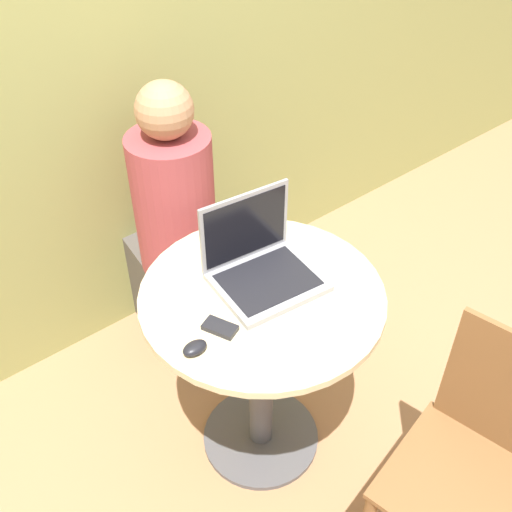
{
  "coord_description": "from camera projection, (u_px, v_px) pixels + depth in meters",
  "views": [
    {
      "loc": [
        -0.83,
        -1.0,
        2.0
      ],
      "look_at": [
        0.02,
        0.05,
        0.86
      ],
      "focal_mm": 42.0,
      "sensor_mm": 36.0,
      "label": 1
    }
  ],
  "objects": [
    {
      "name": "ground_plane",
      "position": [
        261.0,
        437.0,
        2.28
      ],
      "size": [
        12.0,
        12.0,
        0.0
      ],
      "primitive_type": "plane",
      "color": "#9E704C"
    },
    {
      "name": "back_wall",
      "position": [
        90.0,
        29.0,
        1.99
      ],
      "size": [
        7.0,
        0.05,
        2.6
      ],
      "color": "#939956",
      "rests_on": "ground_plane"
    },
    {
      "name": "round_table",
      "position": [
        262.0,
        342.0,
        1.93
      ],
      "size": [
        0.74,
        0.74,
        0.76
      ],
      "color": "#4C4C51",
      "rests_on": "ground_plane"
    },
    {
      "name": "laptop",
      "position": [
        260.0,
        264.0,
        1.81
      ],
      "size": [
        0.33,
        0.3,
        0.26
      ],
      "color": "gray",
      "rests_on": "round_table"
    },
    {
      "name": "cell_phone",
      "position": [
        220.0,
        328.0,
        1.67
      ],
      "size": [
        0.09,
        0.11,
        0.02
      ],
      "color": "black",
      "rests_on": "round_table"
    },
    {
      "name": "computer_mouse",
      "position": [
        195.0,
        348.0,
        1.6
      ],
      "size": [
        0.07,
        0.05,
        0.03
      ],
      "color": "black",
      "rests_on": "round_table"
    },
    {
      "name": "chair_empty",
      "position": [
        474.0,
        466.0,
        1.69
      ],
      "size": [
        0.47,
        0.47,
        0.88
      ],
      "color": "brown",
      "rests_on": "ground_plane"
    },
    {
      "name": "person_seated",
      "position": [
        173.0,
        241.0,
        2.39
      ],
      "size": [
        0.34,
        0.49,
        1.19
      ],
      "color": "#4C4742",
      "rests_on": "ground_plane"
    }
  ]
}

